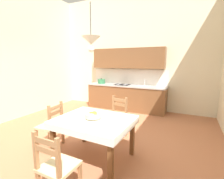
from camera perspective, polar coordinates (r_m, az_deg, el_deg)
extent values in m
cube|color=#B7704C|center=(3.85, -8.65, -18.03)|extent=(6.18, 6.55, 0.10)
cube|color=beige|center=(6.15, 7.25, 12.60)|extent=(6.18, 0.12, 4.10)
cube|color=brown|center=(5.98, 4.81, -2.88)|extent=(2.84, 0.60, 0.86)
cube|color=#ADA8A3|center=(5.89, 4.84, 1.37)|extent=(2.87, 0.63, 0.04)
cube|color=white|center=(6.14, 5.89, 4.47)|extent=(2.84, 0.01, 0.55)
cube|color=brown|center=(5.96, 5.46, 10.82)|extent=(2.61, 0.34, 0.70)
cube|color=black|center=(5.83, 3.81, -7.11)|extent=(2.80, 0.02, 0.09)
cylinder|color=silver|center=(5.70, 10.89, 1.11)|extent=(0.34, 0.34, 0.02)
cylinder|color=silver|center=(5.82, 11.28, 2.42)|extent=(0.02, 0.02, 0.22)
cube|color=black|center=(5.94, 3.60, 1.72)|extent=(0.52, 0.42, 0.01)
cylinder|color=silver|center=(5.90, 2.06, 1.79)|extent=(0.11, 0.11, 0.01)
cylinder|color=silver|center=(5.80, 4.42, 1.63)|extent=(0.11, 0.11, 0.01)
cylinder|color=silver|center=(6.08, 2.82, 2.03)|extent=(0.11, 0.11, 0.01)
cylinder|color=silver|center=(5.99, 5.11, 1.88)|extent=(0.11, 0.11, 0.01)
cylinder|color=#337A4C|center=(6.28, -3.70, 2.79)|extent=(0.28, 0.28, 0.15)
cylinder|color=#337A4C|center=(6.27, -3.70, 3.56)|extent=(0.29, 0.29, 0.02)
sphere|color=black|center=(6.27, -3.71, 3.79)|extent=(0.04, 0.04, 0.04)
cube|color=brown|center=(2.91, -6.25, -10.34)|extent=(1.26, 1.02, 0.02)
cube|color=brown|center=(3.10, -19.74, -17.15)|extent=(0.07, 0.07, 0.73)
cube|color=brown|center=(2.49, -0.48, -23.64)|extent=(0.07, 0.07, 0.73)
cube|color=brown|center=(3.67, -9.70, -12.33)|extent=(0.07, 0.07, 0.73)
cube|color=brown|center=(3.18, 7.06, -15.89)|extent=(0.07, 0.07, 0.73)
cube|color=white|center=(2.91, -6.25, -10.10)|extent=(1.32, 1.08, 0.00)
cube|color=white|center=(2.55, -12.92, -14.76)|extent=(1.28, 0.05, 0.12)
cube|color=white|center=(3.35, -1.26, -8.46)|extent=(1.28, 0.05, 0.12)
cube|color=white|center=(3.31, -15.66, -9.05)|extent=(0.04, 1.04, 0.12)
cube|color=white|center=(2.65, 5.75, -13.56)|extent=(0.04, 1.04, 0.12)
cube|color=#D1BC89|center=(3.81, 1.11, -10.31)|extent=(0.49, 0.49, 0.04)
cube|color=#A3754C|center=(3.66, 1.78, -14.97)|extent=(0.05, 0.05, 0.41)
cube|color=#A3754C|center=(3.86, -2.74, -13.63)|extent=(0.05, 0.05, 0.41)
cube|color=#A3754C|center=(3.84, 4.91, -9.59)|extent=(0.05, 0.05, 0.93)
cube|color=#A3754C|center=(4.03, 0.51, -8.61)|extent=(0.05, 0.05, 0.93)
cube|color=#A3754C|center=(3.83, 2.70, -3.73)|extent=(0.32, 0.09, 0.07)
cube|color=#A3754C|center=(3.86, 2.69, -5.26)|extent=(0.32, 0.09, 0.07)
cube|color=#D1BC89|center=(3.66, -21.04, -11.85)|extent=(0.46, 0.46, 0.04)
cube|color=#A3754C|center=(3.74, -24.85, -15.36)|extent=(0.05, 0.05, 0.41)
cube|color=#A3754C|center=(3.98, -21.09, -13.58)|extent=(0.05, 0.05, 0.41)
cube|color=#A3754C|center=(3.41, -20.78, -12.82)|extent=(0.05, 0.05, 0.93)
cube|color=#A3754C|center=(3.66, -17.03, -10.99)|extent=(0.05, 0.05, 0.93)
cube|color=#A3754C|center=(3.42, -19.18, -5.95)|extent=(0.05, 0.32, 0.07)
cube|color=#A3754C|center=(3.44, -19.08, -7.65)|extent=(0.05, 0.32, 0.07)
cube|color=#D1BC89|center=(2.38, -17.96, -24.11)|extent=(0.43, 0.43, 0.04)
cube|color=#A3754C|center=(2.71, -17.73, -25.11)|extent=(0.04, 0.04, 0.41)
cube|color=#A3754C|center=(2.52, -11.09, -27.96)|extent=(0.04, 0.04, 0.41)
cube|color=#A3754C|center=(2.38, -24.70, -23.55)|extent=(0.04, 0.04, 0.93)
cube|color=#A3754C|center=(2.15, -17.96, -27.07)|extent=(0.04, 0.04, 0.93)
cube|color=#A3754C|center=(2.07, -22.23, -16.59)|extent=(0.32, 0.03, 0.07)
cube|color=#A3754C|center=(2.12, -22.04, -19.16)|extent=(0.32, 0.03, 0.07)
cylinder|color=beige|center=(2.91, -6.50, -9.81)|extent=(0.16, 0.17, 0.02)
cylinder|color=beige|center=(2.89, -6.52, -8.93)|extent=(0.30, 0.30, 0.07)
sphere|color=orange|center=(2.92, -7.26, -8.54)|extent=(0.09, 0.09, 0.09)
sphere|color=orange|center=(2.85, -5.79, -9.08)|extent=(0.08, 0.08, 0.08)
sphere|color=orange|center=(2.91, -6.21, -8.48)|extent=(0.10, 0.10, 0.10)
cylinder|color=black|center=(2.95, -7.52, 22.91)|extent=(0.01, 0.01, 0.57)
cone|color=silver|center=(2.89, -7.37, 16.62)|extent=(0.32, 0.32, 0.14)
sphere|color=white|center=(2.88, -7.31, 13.85)|extent=(0.11, 0.11, 0.11)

